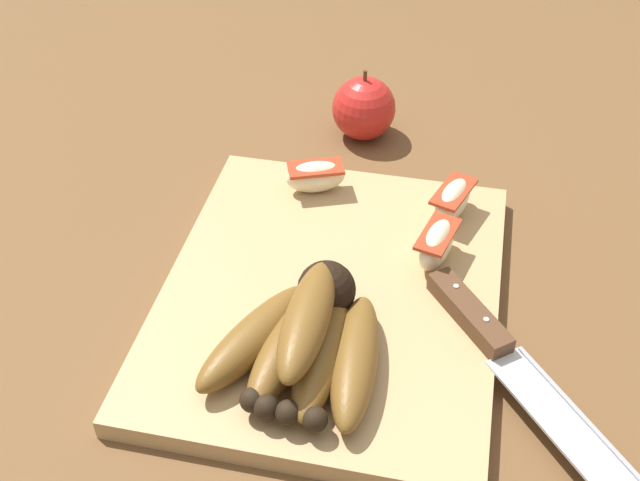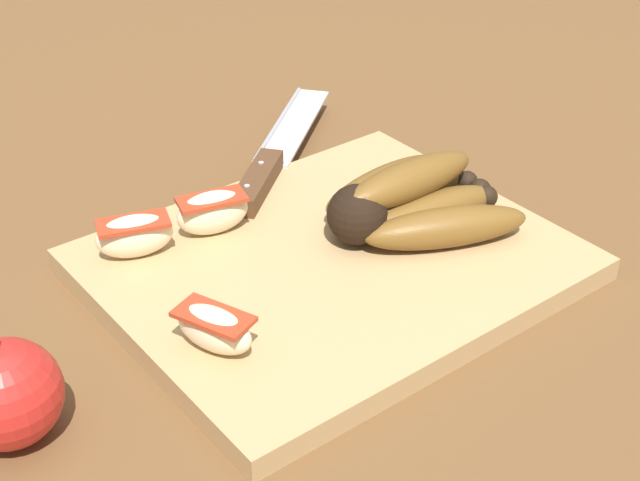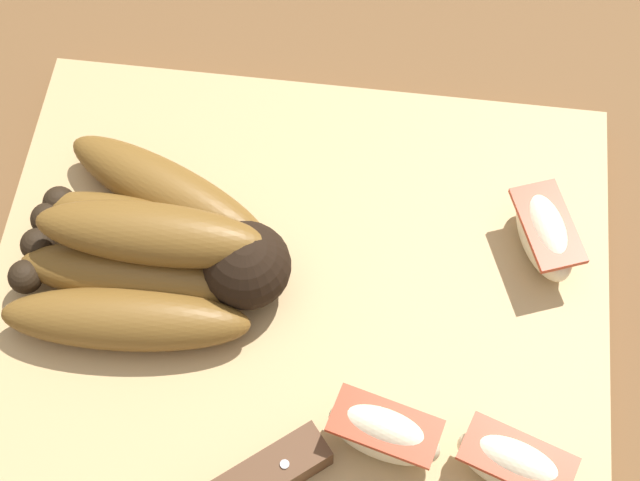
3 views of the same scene
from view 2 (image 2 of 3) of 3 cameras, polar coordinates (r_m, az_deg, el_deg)
name	(u,v)px [view 2 (image 2 of 3)]	position (r m, az deg, el deg)	size (l,w,h in m)	color
ground_plane	(329,259)	(0.79, 0.55, -1.14)	(6.00, 6.00, 0.00)	brown
cutting_board	(331,264)	(0.77, 0.71, -1.48)	(0.37, 0.30, 0.02)	tan
banana_bunch	(409,202)	(0.79, 5.47, 2.39)	(0.16, 0.15, 0.06)	black
chefs_knife	(269,161)	(0.89, -3.18, 4.89)	(0.24, 0.20, 0.02)	silver
apple_wedge_near	(134,235)	(0.77, -11.36, 0.34)	(0.07, 0.05, 0.04)	beige
apple_wedge_middle	(212,212)	(0.79, -6.64, 1.78)	(0.07, 0.04, 0.04)	beige
apple_wedge_far	(214,328)	(0.66, -6.53, -5.39)	(0.05, 0.07, 0.03)	beige
whole_apple	(6,394)	(0.64, -18.75, -8.92)	(0.07, 0.07, 0.09)	red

